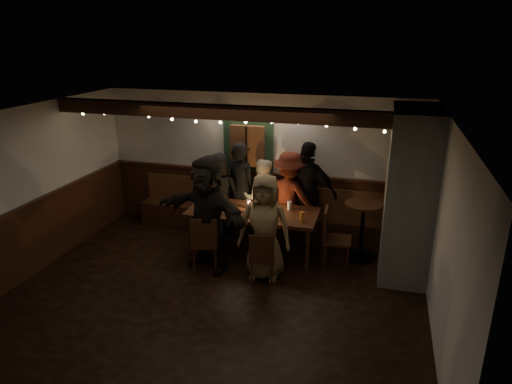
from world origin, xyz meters
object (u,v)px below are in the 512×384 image
(person_d, at_px, (289,197))
(person_c, at_px, (262,198))
(chair_end, at_px, (332,234))
(person_a, at_px, (219,194))
(chair_near_left, at_px, (205,240))
(person_g, at_px, (265,227))
(chair_near_right, at_px, (262,255))
(person_e, at_px, (308,193))
(dining_table, at_px, (253,215))
(person_b, at_px, (241,189))
(person_f, at_px, (207,214))
(high_top, at_px, (363,224))

(person_d, bearing_deg, person_c, 12.22)
(chair_end, distance_m, person_a, 2.30)
(chair_near_left, relative_size, person_d, 0.55)
(person_g, bearing_deg, chair_end, 30.48)
(person_c, bearing_deg, chair_near_right, 93.22)
(person_a, bearing_deg, chair_near_left, 91.32)
(chair_near_left, relative_size, person_e, 0.50)
(dining_table, bearing_deg, person_b, 120.49)
(chair_near_left, bearing_deg, person_c, 70.75)
(person_a, distance_m, person_e, 1.65)
(chair_near_right, height_order, chair_end, chair_end)
(chair_near_right, relative_size, person_d, 0.50)
(dining_table, xyz_separation_m, person_g, (0.40, -0.72, 0.12))
(person_e, height_order, person_f, person_f)
(chair_near_right, xyz_separation_m, person_d, (0.07, 1.64, 0.37))
(chair_end, bearing_deg, person_a, 162.37)
(chair_end, bearing_deg, chair_near_left, -159.51)
(chair_end, bearing_deg, person_d, 138.12)
(person_b, xyz_separation_m, person_e, (1.25, 0.00, 0.04))
(person_b, bearing_deg, person_c, -168.09)
(person_d, bearing_deg, person_b, 11.72)
(person_a, relative_size, person_g, 0.94)
(person_a, bearing_deg, person_f, 93.02)
(chair_near_left, bearing_deg, chair_near_right, -8.74)
(chair_near_right, xyz_separation_m, high_top, (1.39, 1.25, 0.16))
(dining_table, relative_size, person_a, 1.40)
(chair_near_left, height_order, person_f, person_f)
(person_b, height_order, person_f, person_f)
(dining_table, distance_m, person_d, 0.86)
(chair_near_left, distance_m, chair_end, 2.04)
(dining_table, height_order, person_c, person_c)
(chair_near_left, height_order, person_a, person_a)
(high_top, xyz_separation_m, person_b, (-2.26, 0.46, 0.26))
(person_g, bearing_deg, person_c, 102.67)
(person_a, distance_m, person_f, 1.35)
(chair_near_right, height_order, person_g, person_g)
(high_top, xyz_separation_m, person_a, (-2.64, 0.31, 0.16))
(chair_near_right, height_order, person_d, person_d)
(high_top, height_order, person_e, person_e)
(person_a, relative_size, person_c, 1.05)
(dining_table, bearing_deg, person_a, 143.18)
(person_f, bearing_deg, person_d, 74.76)
(chair_near_right, relative_size, high_top, 0.84)
(person_c, relative_size, person_g, 0.89)
(dining_table, height_order, person_f, person_f)
(dining_table, distance_m, high_top, 1.84)
(chair_near_right, relative_size, person_e, 0.45)
(chair_near_left, relative_size, high_top, 0.93)
(person_a, bearing_deg, person_d, 174.06)
(chair_end, height_order, person_g, person_g)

